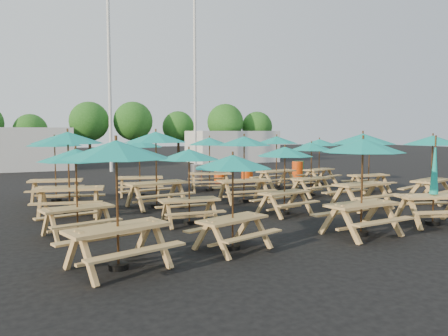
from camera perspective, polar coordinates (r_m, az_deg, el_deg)
name	(u,v)px	position (r m, az deg, el deg)	size (l,w,h in m)	color
ground	(242,201)	(15.95, 2.31, -4.34)	(120.00, 120.00, 0.00)	black
picnic_unit_0	(116,158)	(8.09, -13.89, 1.26)	(2.44, 2.44, 2.39)	tan
picnic_unit_1	(76,161)	(10.99, -18.78, 0.88)	(2.12, 2.12, 2.13)	tan
picnic_unit_2	(68,143)	(13.79, -19.72, 3.05)	(2.52, 2.52, 2.55)	tan
picnic_unit_3	(55,146)	(16.88, -21.25, 2.72)	(2.33, 2.33, 2.36)	tan
picnic_unit_4	(233,168)	(9.23, 1.15, 0.01)	(2.14, 2.14, 2.05)	tan
picnic_unit_5	(189,159)	(11.85, -4.59, 1.12)	(1.83, 1.83, 2.07)	tan
picnic_unit_6	(156,142)	(14.60, -8.88, 3.37)	(2.42, 2.42, 2.55)	tan
picnic_unit_7	(139,147)	(17.38, -11.00, 2.74)	(2.29, 2.29, 2.26)	tan
picnic_unit_8	(363,152)	(11.00, 17.68, 1.99)	(2.14, 2.14, 2.38)	tan
picnic_unit_9	(285,156)	(13.35, 7.96, 1.56)	(2.03, 2.03, 2.09)	tan
picnic_unit_10	(244,145)	(15.59, 2.65, 2.98)	(2.10, 2.10, 2.38)	tan
picnic_unit_11	(209,145)	(18.63, -1.91, 3.05)	(2.38, 2.38, 2.30)	tan
picnic_unit_12	(434,188)	(13.06, 25.72, -2.41)	(2.30, 2.14, 2.43)	tan
picnic_unit_13	(363,144)	(14.94, 17.66, 3.02)	(2.23, 2.23, 2.49)	tan
picnic_unit_14	(312,150)	(17.46, 11.36, 2.31)	(2.08, 2.08, 2.11)	tan
picnic_unit_15	(277,143)	(19.70, 6.89, 3.22)	(2.29, 2.29, 2.34)	tan
picnic_unit_17	(433,145)	(17.28, 25.59, 2.76)	(2.52, 2.52, 2.41)	tan
picnic_unit_18	(369,148)	(19.23, 18.46, 2.53)	(1.89, 1.89, 2.17)	tan
picnic_unit_19	(319,145)	(21.45, 12.35, 2.91)	(2.28, 2.28, 2.19)	tan
waste_bin_0	(196,174)	(21.35, -3.62, -0.79)	(0.58, 0.58, 0.93)	gray
waste_bin_1	(220,173)	(21.71, -0.56, -0.69)	(0.58, 0.58, 0.93)	#E6460D
waste_bin_2	(247,173)	(21.90, 3.04, -0.65)	(0.58, 0.58, 0.93)	#E6460D
waste_bin_3	(297,170)	(23.85, 9.57, -0.26)	(0.58, 0.58, 0.93)	#E6460D
waste_bin_4	(298,170)	(24.12, 9.66, -0.21)	(0.58, 0.58, 0.93)	#18892E
mast_0	(109,76)	(28.67, -14.73, 11.56)	(0.20, 0.20, 12.00)	silver
mast_1	(195,84)	(32.39, -3.82, 10.90)	(0.20, 0.20, 12.00)	silver
event_tent_0	(7,149)	(31.99, -26.53, 2.24)	(8.00, 4.00, 2.80)	silver
event_tent_1	(232,146)	(36.79, 1.05, 2.84)	(7.00, 4.00, 2.60)	silver
tree_2	(30,131)	(37.63, -23.96, 4.49)	(2.59, 2.59, 3.93)	#382314
tree_3	(89,121)	(39.08, -17.19, 5.83)	(3.36, 3.36, 5.09)	#382314
tree_4	(133,121)	(39.32, -11.79, 6.01)	(3.41, 3.41, 5.17)	#382314
tree_5	(178,127)	(40.93, -6.00, 5.35)	(2.94, 2.94, 4.45)	#382314
tree_6	(225,122)	(40.82, 0.18, 6.01)	(3.38, 3.38, 5.13)	#382314
tree_7	(257,127)	(42.41, 4.32, 5.36)	(2.95, 2.95, 4.48)	#382314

